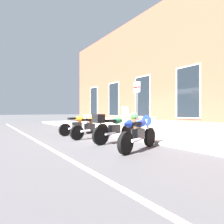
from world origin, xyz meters
TOP-DOWN VIEW (x-y plane):
  - ground_plane at (0.00, 0.00)m, footprint 140.00×140.00m
  - sidewalk at (0.00, 1.46)m, footprint 26.17×2.91m
  - lane_stripe at (0.00, -3.20)m, footprint 26.17×0.12m
  - brick_pub_facade at (-0.00, 6.18)m, footprint 20.17×6.64m
  - motorcycle_yellow_naked at (-2.17, -1.07)m, footprint 0.62×2.00m
  - motorcycle_orange_sport at (-0.80, -1.06)m, footprint 0.62×1.99m
  - motorcycle_green_touring at (0.69, -1.03)m, footprint 0.62×2.06m
  - motorcycle_blue_sport at (2.05, -1.02)m, footprint 0.74×2.02m
  - parking_sign at (0.51, 0.41)m, footprint 0.36×0.07m
  - barrel_planter at (-0.40, 1.16)m, footprint 0.68×0.68m

SIDE VIEW (x-z plane):
  - ground_plane at x=0.00m, z-range 0.00..0.00m
  - lane_stripe at x=0.00m, z-range 0.00..0.01m
  - sidewalk at x=0.00m, z-range 0.00..0.13m
  - motorcycle_yellow_naked at x=-2.17m, z-range -0.01..1.00m
  - barrel_planter at x=-0.40m, z-range 0.04..1.05m
  - motorcycle_green_touring at x=0.69m, z-range -0.12..1.25m
  - motorcycle_blue_sport at x=2.05m, z-range 0.05..1.10m
  - motorcycle_orange_sport at x=-0.80m, z-range 0.05..1.11m
  - parking_sign at x=0.51m, z-range 0.48..2.82m
  - brick_pub_facade at x=0.00m, z-range -0.01..7.25m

